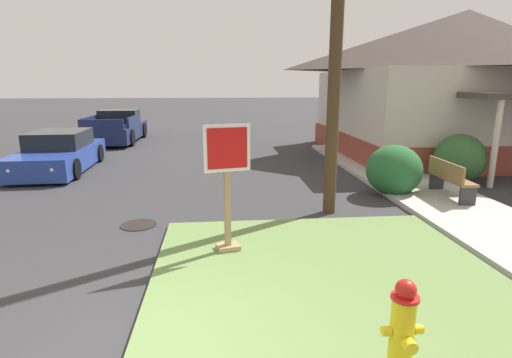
{
  "coord_description": "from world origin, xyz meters",
  "views": [
    {
      "loc": [
        1.0,
        -3.47,
        2.72
      ],
      "look_at": [
        1.66,
        3.43,
        1.08
      ],
      "focal_mm": 28.15,
      "sensor_mm": 36.0,
      "label": 1
    }
  ],
  "objects_px": {
    "manhole_cover": "(139,225)",
    "parked_sedan_blue": "(59,153)",
    "street_bench": "(450,177)",
    "fire_hydrant": "(402,331)",
    "pickup_truck_navy": "(117,129)",
    "stop_sign": "(227,191)"
  },
  "relations": [
    {
      "from": "manhole_cover",
      "to": "street_bench",
      "type": "height_order",
      "value": "street_bench"
    },
    {
      "from": "fire_hydrant",
      "to": "stop_sign",
      "type": "relative_size",
      "value": 0.47
    },
    {
      "from": "fire_hydrant",
      "to": "stop_sign",
      "type": "height_order",
      "value": "stop_sign"
    },
    {
      "from": "fire_hydrant",
      "to": "manhole_cover",
      "type": "distance_m",
      "value": 5.65
    },
    {
      "from": "fire_hydrant",
      "to": "parked_sedan_blue",
      "type": "xyz_separation_m",
      "value": [
        -6.73,
        10.21,
        0.01
      ]
    },
    {
      "from": "manhole_cover",
      "to": "parked_sedan_blue",
      "type": "bearing_deg",
      "value": 122.03
    },
    {
      "from": "stop_sign",
      "to": "manhole_cover",
      "type": "height_order",
      "value": "stop_sign"
    },
    {
      "from": "manhole_cover",
      "to": "pickup_truck_navy",
      "type": "xyz_separation_m",
      "value": [
        -3.25,
        12.26,
        0.61
      ]
    },
    {
      "from": "fire_hydrant",
      "to": "parked_sedan_blue",
      "type": "distance_m",
      "value": 12.23
    },
    {
      "from": "stop_sign",
      "to": "street_bench",
      "type": "relative_size",
      "value": 1.29
    },
    {
      "from": "parked_sedan_blue",
      "to": "street_bench",
      "type": "height_order",
      "value": "parked_sedan_blue"
    },
    {
      "from": "parked_sedan_blue",
      "to": "pickup_truck_navy",
      "type": "distance_m",
      "value": 6.66
    },
    {
      "from": "parked_sedan_blue",
      "to": "stop_sign",
      "type": "bearing_deg",
      "value": -53.8
    },
    {
      "from": "street_bench",
      "to": "parked_sedan_blue",
      "type": "bearing_deg",
      "value": 156.41
    },
    {
      "from": "street_bench",
      "to": "manhole_cover",
      "type": "bearing_deg",
      "value": -171.78
    },
    {
      "from": "manhole_cover",
      "to": "street_bench",
      "type": "relative_size",
      "value": 0.44
    },
    {
      "from": "parked_sedan_blue",
      "to": "pickup_truck_navy",
      "type": "height_order",
      "value": "pickup_truck_navy"
    },
    {
      "from": "stop_sign",
      "to": "pickup_truck_navy",
      "type": "xyz_separation_m",
      "value": [
        -4.99,
        13.81,
        -0.46
      ]
    },
    {
      "from": "fire_hydrant",
      "to": "street_bench",
      "type": "xyz_separation_m",
      "value": [
        3.77,
        5.62,
        0.05
      ]
    },
    {
      "from": "fire_hydrant",
      "to": "parked_sedan_blue",
      "type": "bearing_deg",
      "value": 123.4
    },
    {
      "from": "stop_sign",
      "to": "street_bench",
      "type": "distance_m",
      "value": 5.88
    },
    {
      "from": "street_bench",
      "to": "stop_sign",
      "type": "bearing_deg",
      "value": -154.05
    }
  ]
}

